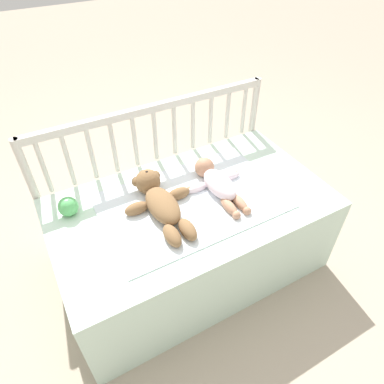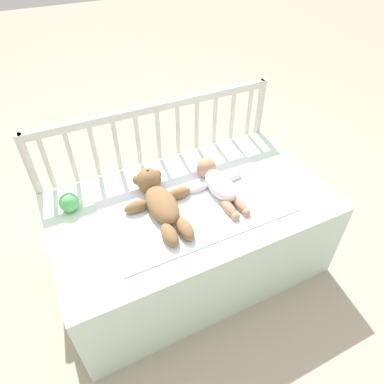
# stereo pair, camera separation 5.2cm
# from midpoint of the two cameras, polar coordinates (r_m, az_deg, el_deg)

# --- Properties ---
(ground_plane) EXTENTS (12.00, 12.00, 0.00)m
(ground_plane) POSITION_cam_midpoint_polar(r_m,az_deg,el_deg) (1.90, 0.79, -11.75)
(ground_plane) COLOR tan
(crib_mattress) EXTENTS (1.26, 0.72, 0.46)m
(crib_mattress) POSITION_cam_midpoint_polar(r_m,az_deg,el_deg) (1.72, 0.86, -7.20)
(crib_mattress) COLOR silver
(crib_mattress) RESTS_ON ground_plane
(crib_rail) EXTENTS (1.26, 0.04, 0.77)m
(crib_rail) POSITION_cam_midpoint_polar(r_m,az_deg,el_deg) (1.77, -4.69, 8.29)
(crib_rail) COLOR beige
(crib_rail) RESTS_ON ground_plane
(blanket) EXTENTS (0.81, 0.52, 0.01)m
(blanket) POSITION_cam_midpoint_polar(r_m,az_deg,el_deg) (1.55, 1.08, -1.65)
(blanket) COLOR white
(blanket) RESTS_ON crib_mattress
(teddy_bear) EXTENTS (0.31, 0.45, 0.12)m
(teddy_bear) POSITION_cam_midpoint_polar(r_m,az_deg,el_deg) (1.50, -4.45, -1.31)
(teddy_bear) COLOR olive
(teddy_bear) RESTS_ON crib_mattress
(baby) EXTENTS (0.30, 0.39, 0.10)m
(baby) POSITION_cam_midpoint_polar(r_m,az_deg,el_deg) (1.59, 5.40, 1.32)
(baby) COLOR white
(baby) RESTS_ON crib_mattress
(toy_ball) EXTENTS (0.09, 0.09, 0.09)m
(toy_ball) POSITION_cam_midpoint_polar(r_m,az_deg,el_deg) (1.57, -18.92, -1.69)
(toy_ball) COLOR #59BF66
(toy_ball) RESTS_ON crib_mattress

